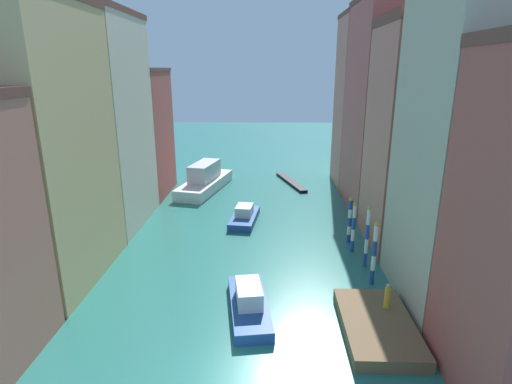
{
  "coord_description": "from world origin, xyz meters",
  "views": [
    {
      "loc": [
        1.79,
        -16.44,
        14.76
      ],
      "look_at": [
        0.34,
        27.3,
        1.5
      ],
      "focal_mm": 28.58,
      "sensor_mm": 36.0,
      "label": 1
    }
  ],
  "objects_px": {
    "mooring_pole_3": "(350,220)",
    "vaporetto_white": "(205,180)",
    "motorboat_0": "(244,216)",
    "waterfront_dock": "(377,326)",
    "mooring_pole_1": "(367,237)",
    "mooring_pole_0": "(374,253)",
    "gondola_black": "(291,182)",
    "person_on_dock": "(387,296)",
    "mooring_pole_2": "(354,227)",
    "motorboat_1": "(249,302)"
  },
  "relations": [
    {
      "from": "vaporetto_white",
      "to": "mooring_pole_0",
      "type": "bearing_deg",
      "value": -56.28
    },
    {
      "from": "waterfront_dock",
      "to": "person_on_dock",
      "type": "relative_size",
      "value": 4.37
    },
    {
      "from": "motorboat_1",
      "to": "person_on_dock",
      "type": "bearing_deg",
      "value": -2.82
    },
    {
      "from": "person_on_dock",
      "to": "gondola_black",
      "type": "distance_m",
      "value": 31.1
    },
    {
      "from": "mooring_pole_1",
      "to": "mooring_pole_3",
      "type": "relative_size",
      "value": 1.18
    },
    {
      "from": "waterfront_dock",
      "to": "motorboat_0",
      "type": "relative_size",
      "value": 1.13
    },
    {
      "from": "gondola_black",
      "to": "mooring_pole_2",
      "type": "bearing_deg",
      "value": -79.12
    },
    {
      "from": "mooring_pole_3",
      "to": "vaporetto_white",
      "type": "relative_size",
      "value": 0.35
    },
    {
      "from": "mooring_pole_3",
      "to": "gondola_black",
      "type": "relative_size",
      "value": 0.45
    },
    {
      "from": "waterfront_dock",
      "to": "motorboat_0",
      "type": "bearing_deg",
      "value": 116.57
    },
    {
      "from": "motorboat_0",
      "to": "mooring_pole_1",
      "type": "bearing_deg",
      "value": -43.74
    },
    {
      "from": "mooring_pole_1",
      "to": "gondola_black",
      "type": "xyz_separation_m",
      "value": [
        -4.56,
        23.98,
        -2.34
      ]
    },
    {
      "from": "person_on_dock",
      "to": "vaporetto_white",
      "type": "distance_m",
      "value": 31.44
    },
    {
      "from": "mooring_pole_1",
      "to": "motorboat_0",
      "type": "distance_m",
      "value": 13.9
    },
    {
      "from": "person_on_dock",
      "to": "gondola_black",
      "type": "height_order",
      "value": "person_on_dock"
    },
    {
      "from": "waterfront_dock",
      "to": "mooring_pole_2",
      "type": "xyz_separation_m",
      "value": [
        0.62,
        10.89,
        1.86
      ]
    },
    {
      "from": "mooring_pole_3",
      "to": "vaporetto_white",
      "type": "xyz_separation_m",
      "value": [
        -15.22,
        15.96,
        -0.89
      ]
    },
    {
      "from": "mooring_pole_3",
      "to": "waterfront_dock",
      "type": "bearing_deg",
      "value": -93.01
    },
    {
      "from": "waterfront_dock",
      "to": "gondola_black",
      "type": "relative_size",
      "value": 0.75
    },
    {
      "from": "mooring_pole_1",
      "to": "motorboat_1",
      "type": "relative_size",
      "value": 0.7
    },
    {
      "from": "mooring_pole_0",
      "to": "motorboat_0",
      "type": "distance_m",
      "value": 15.77
    },
    {
      "from": "mooring_pole_0",
      "to": "vaporetto_white",
      "type": "bearing_deg",
      "value": 123.72
    },
    {
      "from": "waterfront_dock",
      "to": "gondola_black",
      "type": "xyz_separation_m",
      "value": [
        -3.46,
        32.16,
        -0.19
      ]
    },
    {
      "from": "waterfront_dock",
      "to": "mooring_pole_3",
      "type": "bearing_deg",
      "value": 86.99
    },
    {
      "from": "person_on_dock",
      "to": "mooring_pole_2",
      "type": "xyz_separation_m",
      "value": [
        -0.24,
        9.5,
        0.74
      ]
    },
    {
      "from": "person_on_dock",
      "to": "gondola_black",
      "type": "bearing_deg",
      "value": 98.0
    },
    {
      "from": "mooring_pole_2",
      "to": "mooring_pole_3",
      "type": "distance_m",
      "value": 1.95
    },
    {
      "from": "mooring_pole_2",
      "to": "vaporetto_white",
      "type": "distance_m",
      "value": 23.49
    },
    {
      "from": "waterfront_dock",
      "to": "motorboat_1",
      "type": "height_order",
      "value": "motorboat_1"
    },
    {
      "from": "vaporetto_white",
      "to": "waterfront_dock",
      "type": "bearing_deg",
      "value": -63.2
    },
    {
      "from": "mooring_pole_3",
      "to": "mooring_pole_1",
      "type": "bearing_deg",
      "value": -84.89
    },
    {
      "from": "motorboat_1",
      "to": "mooring_pole_2",
      "type": "bearing_deg",
      "value": 47.82
    },
    {
      "from": "mooring_pole_2",
      "to": "motorboat_0",
      "type": "xyz_separation_m",
      "value": [
        -9.47,
        6.8,
        -1.67
      ]
    },
    {
      "from": "person_on_dock",
      "to": "vaporetto_white",
      "type": "relative_size",
      "value": 0.13
    },
    {
      "from": "motorboat_0",
      "to": "mooring_pole_3",
      "type": "bearing_deg",
      "value": -27.04
    },
    {
      "from": "person_on_dock",
      "to": "mooring_pole_3",
      "type": "bearing_deg",
      "value": 90.94
    },
    {
      "from": "mooring_pole_2",
      "to": "motorboat_0",
      "type": "bearing_deg",
      "value": 144.32
    },
    {
      "from": "mooring_pole_1",
      "to": "waterfront_dock",
      "type": "bearing_deg",
      "value": -97.59
    },
    {
      "from": "waterfront_dock",
      "to": "mooring_pole_0",
      "type": "height_order",
      "value": "mooring_pole_0"
    },
    {
      "from": "mooring_pole_3",
      "to": "mooring_pole_0",
      "type": "bearing_deg",
      "value": -87.52
    },
    {
      "from": "vaporetto_white",
      "to": "gondola_black",
      "type": "bearing_deg",
      "value": 16.88
    },
    {
      "from": "mooring_pole_3",
      "to": "motorboat_1",
      "type": "height_order",
      "value": "mooring_pole_3"
    },
    {
      "from": "mooring_pole_2",
      "to": "vaporetto_white",
      "type": "xyz_separation_m",
      "value": [
        -15.17,
        17.91,
        -0.97
      ]
    },
    {
      "from": "mooring_pole_1",
      "to": "vaporetto_white",
      "type": "xyz_separation_m",
      "value": [
        -15.64,
        20.62,
        -1.25
      ]
    },
    {
      "from": "motorboat_0",
      "to": "motorboat_1",
      "type": "distance_m",
      "value": 15.94
    },
    {
      "from": "mooring_pole_0",
      "to": "motorboat_0",
      "type": "bearing_deg",
      "value": 128.95
    },
    {
      "from": "mooring_pole_2",
      "to": "motorboat_1",
      "type": "bearing_deg",
      "value": -132.18
    },
    {
      "from": "mooring_pole_2",
      "to": "motorboat_0",
      "type": "relative_size",
      "value": 0.7
    },
    {
      "from": "mooring_pole_1",
      "to": "vaporetto_white",
      "type": "height_order",
      "value": "mooring_pole_1"
    },
    {
      "from": "mooring_pole_0",
      "to": "mooring_pole_3",
      "type": "distance_m",
      "value": 7.33
    }
  ]
}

